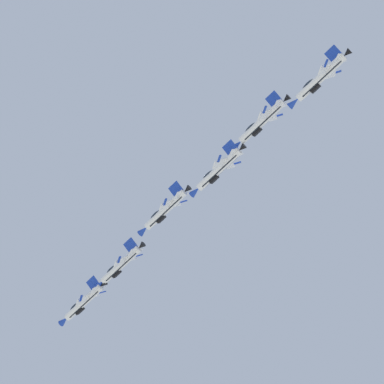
% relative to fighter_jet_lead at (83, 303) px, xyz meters
% --- Properties ---
extents(fighter_jet_lead, '(6.94, 15.74, 8.46)m').
position_rel_fighter_jet_lead_xyz_m(fighter_jet_lead, '(0.00, 0.00, 0.00)').
color(fighter_jet_lead, white).
extents(fighter_jet_left_wing, '(6.93, 15.74, 8.47)m').
position_rel_fighter_jet_lead_xyz_m(fighter_jet_left_wing, '(3.01, -12.97, 0.31)').
color(fighter_jet_left_wing, white).
extents(fighter_jet_right_wing, '(7.00, 15.74, 8.37)m').
position_rel_fighter_jet_lead_xyz_m(fighter_jet_right_wing, '(5.48, -29.51, 1.72)').
color(fighter_jet_right_wing, white).
extents(fighter_jet_left_outer, '(7.29, 15.74, 7.93)m').
position_rel_fighter_jet_lead_xyz_m(fighter_jet_left_outer, '(10.61, -43.84, 0.83)').
color(fighter_jet_left_outer, white).
extents(fighter_jet_right_outer, '(7.10, 15.74, 8.22)m').
position_rel_fighter_jet_lead_xyz_m(fighter_jet_right_outer, '(13.30, -57.05, 2.15)').
color(fighter_jet_right_outer, white).
extents(fighter_jet_trail_slot, '(7.10, 15.74, 8.23)m').
position_rel_fighter_jet_lead_xyz_m(fighter_jet_trail_slot, '(17.92, -71.19, -0.41)').
color(fighter_jet_trail_slot, white).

